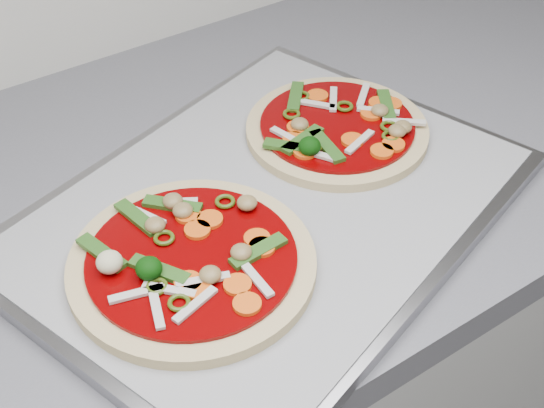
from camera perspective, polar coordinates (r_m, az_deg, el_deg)
base_cabinet at (r=1.51m, az=19.28°, el=-2.60°), size 3.60×0.60×0.86m
baking_tray at (r=0.77m, az=-0.24°, el=-0.43°), size 0.60×0.51×0.02m
parchment at (r=0.77m, az=-0.24°, el=0.08°), size 0.57×0.49×0.00m
pizza_left at (r=0.70m, az=-6.14°, el=-4.30°), size 0.29×0.29×0.04m
pizza_right at (r=0.85m, az=4.96°, el=5.67°), size 0.26×0.26×0.03m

